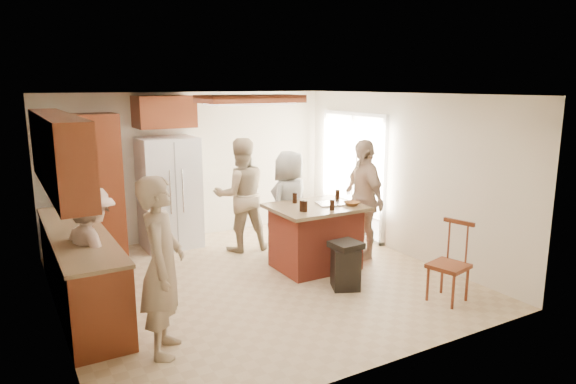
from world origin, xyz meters
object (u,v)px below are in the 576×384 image
kitchen_island (315,236)px  trash_bin (346,265)px  person_side_right (363,199)px  person_behind_left (241,195)px  person_counter (92,254)px  person_front_left (162,266)px  person_behind_right (290,204)px  refrigerator (169,193)px  spindle_chair (449,265)px

kitchen_island → trash_bin: 0.87m
person_side_right → trash_bin: person_side_right is taller
person_behind_left → person_counter: size_ratio=1.17×
person_side_right → kitchen_island: size_ratio=1.43×
person_front_left → person_behind_right: size_ratio=1.09×
person_behind_left → person_behind_right: person_behind_left is taller
person_front_left → person_behind_left: person_behind_left is taller
refrigerator → spindle_chair: 4.50m
person_side_right → person_counter: size_ratio=1.18×
person_behind_left → person_side_right: size_ratio=0.99×
kitchen_island → spindle_chair: (0.79, -1.80, -0.02)m
person_behind_left → refrigerator: size_ratio=1.01×
refrigerator → trash_bin: 3.29m
person_front_left → person_side_right: 3.76m
person_front_left → refrigerator: refrigerator is taller
person_behind_right → refrigerator: size_ratio=0.92×
person_behind_left → refrigerator: (-0.93, 0.76, -0.00)m
trash_bin → person_side_right: bearing=42.9°
trash_bin → refrigerator: bearing=116.0°
person_behind_left → kitchen_island: (0.57, -1.29, -0.43)m
refrigerator → person_counter: bearing=-125.5°
person_behind_right → person_counter: person_behind_right is taller
person_behind_left → kitchen_island: size_ratio=1.41×
person_side_right → trash_bin: (-0.99, -0.92, -0.59)m
person_side_right → person_counter: 3.98m
person_behind_right → kitchen_island: 0.73m
person_front_left → spindle_chair: person_front_left is taller
person_front_left → person_behind_right: person_front_left is taller
person_behind_right → spindle_chair: size_ratio=1.66×
person_behind_left → kitchen_island: person_behind_left is taller
person_front_left → person_behind_right: 3.19m
person_front_left → person_behind_left: 3.28m
person_front_left → refrigerator: bearing=6.8°
person_behind_right → kitchen_island: bearing=70.6°
person_counter → trash_bin: bearing=-124.5°
trash_bin → kitchen_island: bearing=84.4°
person_counter → trash_bin: size_ratio=2.45×
person_side_right → kitchen_island: 1.01m
person_front_left → spindle_chair: bearing=-73.7°
person_behind_right → spindle_chair: (0.84, -2.45, -0.37)m
kitchen_island → spindle_chair: 1.97m
spindle_chair → kitchen_island: bearing=113.5°
person_behind_left → person_behind_right: size_ratio=1.10×
person_behind_right → trash_bin: (-0.03, -1.50, -0.50)m
person_side_right → refrigerator: size_ratio=1.01×
person_behind_right → person_front_left: bearing=12.5°
person_side_right → spindle_chair: 1.92m
kitchen_island → person_behind_right: bearing=95.2°
refrigerator → person_behind_right: bearing=-44.3°
person_counter → spindle_chair: (3.85, -1.65, -0.32)m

